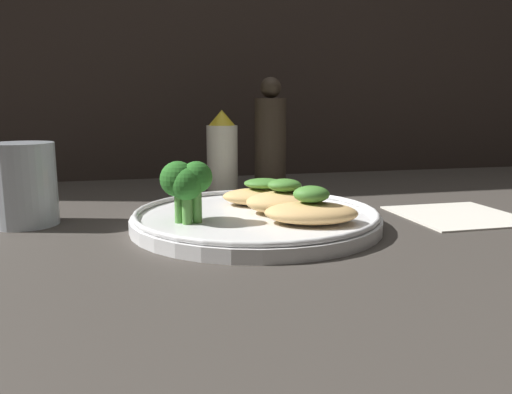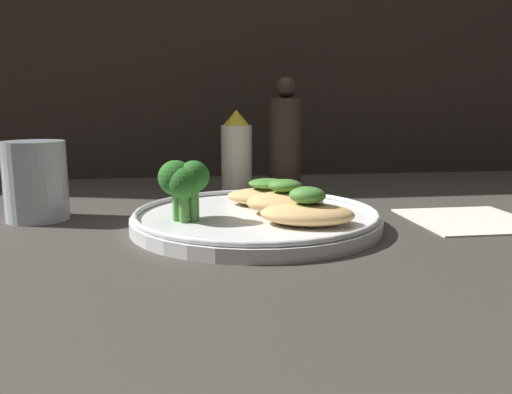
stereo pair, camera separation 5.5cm
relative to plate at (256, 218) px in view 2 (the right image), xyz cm
name	(u,v)px [view 2 (the right image)]	position (x,y,z in cm)	size (l,w,h in cm)	color
ground_plane	(256,231)	(0.00, 0.00, -1.49)	(180.00, 180.00, 1.00)	#3D3833
plate	(256,218)	(0.00, 0.00, 0.00)	(27.77, 27.77, 2.00)	white
grilled_meat_front	(307,212)	(4.52, -5.44, 1.77)	(10.99, 8.55, 3.95)	tan
grilled_meat_middle	(284,200)	(3.30, 0.44, 1.86)	(9.82, 8.08, 3.93)	tan
grilled_meat_back	(268,195)	(2.21, 4.85, 1.74)	(11.43, 8.46, 3.32)	tan
broccoli_bunch	(184,182)	(-7.86, -1.91, 4.55)	(5.37, 5.34, 6.45)	#569942
sauce_bottle	(236,154)	(-0.01, 21.56, 5.13)	(4.68, 4.68, 12.79)	silver
pepper_grinder	(285,141)	(7.55, 21.56, 7.01)	(4.90, 4.90, 17.68)	#382D23
drinking_glass	(36,181)	(-25.25, 7.16, 3.68)	(7.19, 7.19, 9.35)	silver
napkin	(470,219)	(25.45, -0.67, -0.79)	(13.77, 13.77, 0.40)	silver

